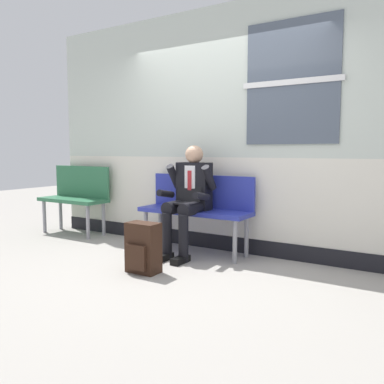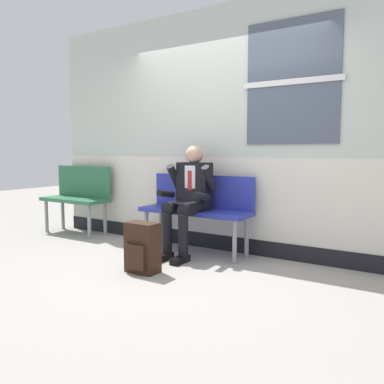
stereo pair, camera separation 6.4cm
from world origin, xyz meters
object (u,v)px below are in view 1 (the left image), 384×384
bench_empty (77,194)px  backpack (143,248)px  person_seated (188,196)px  bench_with_person (197,205)px

bench_empty → backpack: bench_empty is taller
bench_empty → person_seated: bearing=-5.6°
backpack → bench_with_person: bearing=88.6°
bench_with_person → person_seated: person_seated is taller
bench_empty → backpack: 2.30m
backpack → person_seated: bearing=88.3°
bench_with_person → backpack: bearing=-91.4°
person_seated → bench_empty: bearing=174.4°
bench_with_person → bench_empty: (-2.07, 0.00, 0.02)m
person_seated → backpack: (-0.02, -0.80, -0.44)m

